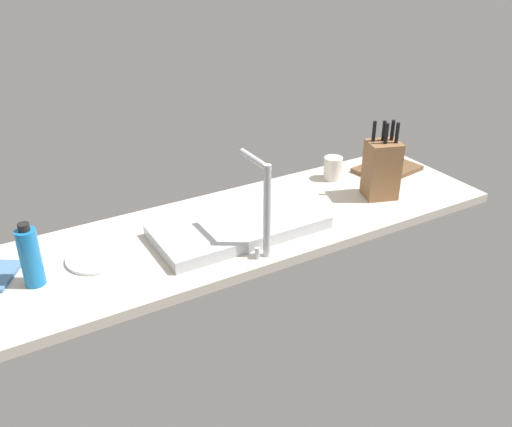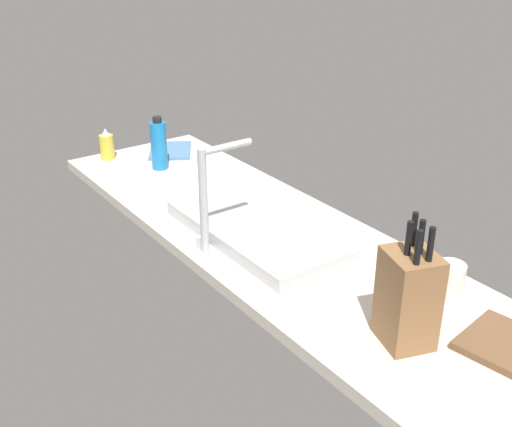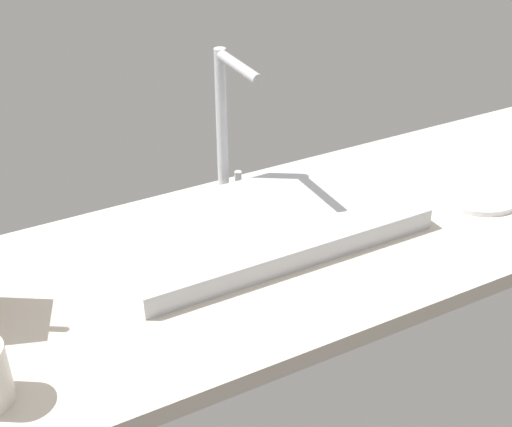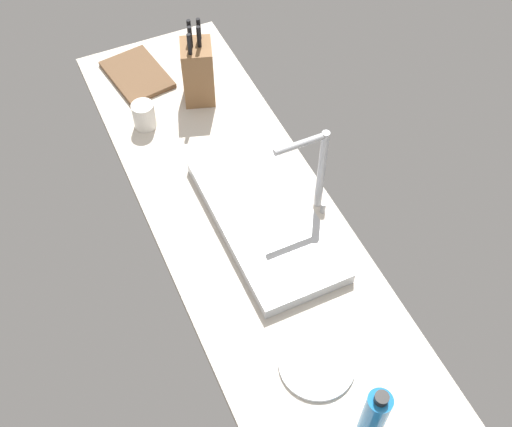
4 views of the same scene
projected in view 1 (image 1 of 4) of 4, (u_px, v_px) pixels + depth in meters
countertop_slab at (238, 229)px, 200.23cm from camera, size 197.57×56.09×3.50cm
sink_basin at (239, 226)px, 193.87cm from camera, size 59.77×28.33×4.28cm
faucet at (264, 201)px, 173.56cm from camera, size 5.50×17.09×31.97cm
knife_block at (382, 169)px, 214.76cm from camera, size 14.89×13.94×30.50cm
cutting_board at (387, 169)px, 241.89cm from camera, size 29.33×22.46×1.80cm
water_bottle at (30, 257)px, 162.65cm from camera, size 6.14×6.14×20.51cm
dinner_plate at (98, 257)px, 178.99cm from camera, size 20.42×20.42×1.20cm
coffee_mug at (333, 168)px, 232.71cm from camera, size 7.69×7.69×9.65cm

